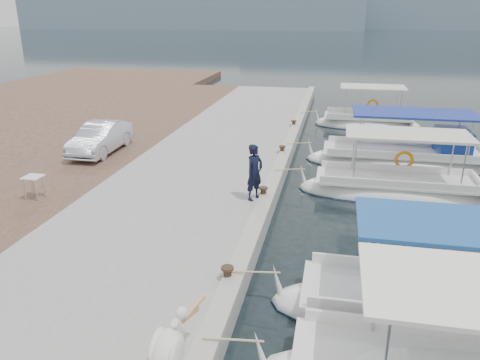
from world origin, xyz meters
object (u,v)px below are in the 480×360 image
object	(u,v)px
pelican	(169,348)
fisherman	(255,172)
parked_car	(101,138)
fishing_caique_b	(451,318)
fishing_caique_e	(367,124)
fishing_caique_c	(396,192)
fishing_caique_d	(406,161)

from	to	relation	value
pelican	fisherman	distance (m)	7.75
fisherman	parked_car	distance (m)	8.15
fishing_caique_b	parked_car	distance (m)	14.80
fishing_caique_e	parked_car	bearing A→B (deg)	-140.04
fishing_caique_c	fisherman	size ratio (longest dim) A/B	3.82
fishing_caique_b	pelican	bearing A→B (deg)	-147.56
fishing_caique_d	parked_car	size ratio (longest dim) A/B	2.13
fishing_caique_e	parked_car	xyz separation A→B (m)	(-11.25, -9.43, 1.00)
parked_car	pelican	bearing A→B (deg)	-59.46
fishing_caique_d	fisherman	bearing A→B (deg)	-130.36
fishing_caique_c	parked_car	xyz separation A→B (m)	(-11.72, 1.30, 1.00)
fisherman	fishing_caique_d	bearing A→B (deg)	-9.02
fishing_caique_c	fisherman	xyz separation A→B (m)	(-4.55, -2.58, 1.26)
fishing_caique_b	fisherman	xyz separation A→B (m)	(-4.89, 4.65, 1.26)
fishing_caique_c	parked_car	bearing A→B (deg)	173.65
fishing_caique_b	fisherman	bearing A→B (deg)	136.46
fisherman	fishing_caique_b	bearing A→B (deg)	-102.19
fishing_caique_d	fishing_caique_e	world-z (taller)	same
pelican	fishing_caique_c	bearing A→B (deg)	66.25
fishing_caique_d	pelican	world-z (taller)	fishing_caique_d
fishing_caique_d	fishing_caique_b	bearing A→B (deg)	-92.32
fishing_caique_c	fishing_caique_e	bearing A→B (deg)	92.51
fishing_caique_b	fishing_caique_c	xyz separation A→B (m)	(-0.33, 7.23, 0.00)
fishing_caique_b	fisherman	size ratio (longest dim) A/B	4.21
fishing_caique_e	fisherman	size ratio (longest dim) A/B	3.29
fishing_caique_e	pelican	bearing A→B (deg)	-100.95
fishing_caique_b	pelican	distance (m)	5.85
fishing_caique_b	fisherman	world-z (taller)	fisherman
fishing_caique_b	pelican	xyz separation A→B (m)	(-4.88, -3.10, 0.94)
fishing_caique_d	fishing_caique_e	xyz separation A→B (m)	(-1.25, 7.04, -0.06)
fishing_caique_b	parked_car	world-z (taller)	fishing_caique_b
pelican	parked_car	size ratio (longest dim) A/B	0.37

